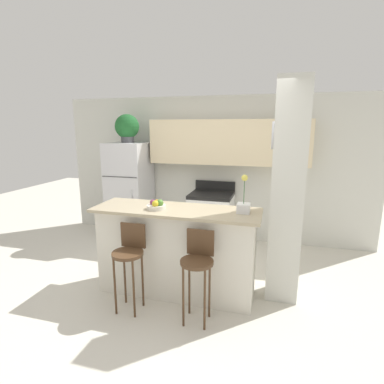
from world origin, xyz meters
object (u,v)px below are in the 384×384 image
at_px(refrigerator, 130,191).
at_px(fruit_bowl, 156,205).
at_px(potted_plant_on_fridge, 127,127).
at_px(bar_stool_left, 129,255).
at_px(stove_range, 211,218).
at_px(orchid_vase, 244,204).
at_px(bar_stool_right, 198,263).

xyz_separation_m(refrigerator, fruit_bowl, (1.22, -1.71, 0.25)).
bearing_deg(potted_plant_on_fridge, fruit_bowl, -54.38).
relative_size(bar_stool_left, potted_plant_on_fridge, 1.98).
relative_size(stove_range, potted_plant_on_fridge, 2.17).
xyz_separation_m(bar_stool_left, orchid_vase, (1.17, 0.51, 0.53)).
bearing_deg(bar_stool_right, stove_range, 98.22).
height_order(refrigerator, orchid_vase, refrigerator).
height_order(refrigerator, stove_range, refrigerator).
bearing_deg(orchid_vase, potted_plant_on_fridge, 144.45).
bearing_deg(bar_stool_left, potted_plant_on_fridge, 116.61).
relative_size(refrigerator, bar_stool_right, 1.80).
bearing_deg(bar_stool_right, orchid_vase, 51.99).
height_order(refrigerator, fruit_bowl, refrigerator).
bearing_deg(orchid_vase, bar_stool_left, -156.57).
distance_m(refrigerator, stove_range, 1.57).
bearing_deg(stove_range, potted_plant_on_fridge, -178.37).
relative_size(stove_range, orchid_vase, 2.47).
relative_size(stove_range, bar_stool_left, 1.10).
bearing_deg(fruit_bowl, refrigerator, 125.62).
relative_size(potted_plant_on_fridge, fruit_bowl, 2.21).
relative_size(bar_stool_right, fruit_bowl, 4.38).
distance_m(stove_range, potted_plant_on_fridge, 2.17).
bearing_deg(orchid_vase, stove_range, 113.40).
relative_size(refrigerator, orchid_vase, 4.04).
distance_m(bar_stool_right, fruit_bowl, 0.86).
distance_m(stove_range, bar_stool_left, 2.20).
xyz_separation_m(bar_stool_right, orchid_vase, (0.40, 0.51, 0.53)).
distance_m(refrigerator, fruit_bowl, 2.11).
relative_size(orchid_vase, fruit_bowl, 1.95).
bearing_deg(potted_plant_on_fridge, stove_range, 1.63).
height_order(refrigerator, bar_stool_left, refrigerator).
bearing_deg(bar_stool_left, stove_range, 77.70).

